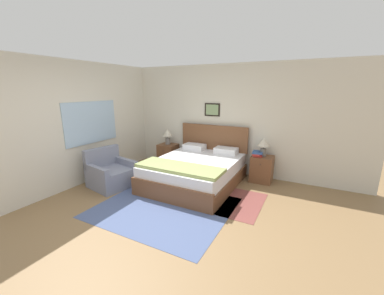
% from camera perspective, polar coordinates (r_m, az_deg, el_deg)
% --- Properties ---
extents(ground_plane, '(16.00, 16.00, 0.00)m').
position_cam_1_polar(ground_plane, '(4.00, -10.21, -16.67)').
color(ground_plane, olive).
extents(wall_back, '(6.82, 0.09, 2.60)m').
position_cam_1_polar(wall_back, '(5.89, 5.79, 6.87)').
color(wall_back, beige).
rests_on(wall_back, ground_plane).
extents(wall_left, '(0.08, 5.12, 2.60)m').
position_cam_1_polar(wall_left, '(6.01, -20.01, 6.24)').
color(wall_left, beige).
rests_on(wall_left, ground_plane).
extents(area_rug_main, '(2.25, 1.93, 0.01)m').
position_cam_1_polar(area_rug_main, '(4.29, -6.78, -14.20)').
color(area_rug_main, '#47567F').
rests_on(area_rug_main, ground_plane).
extents(area_rug_bedside, '(0.73, 1.21, 0.01)m').
position_cam_1_polar(area_rug_bedside, '(4.49, 11.85, -13.10)').
color(area_rug_bedside, brown).
rests_on(area_rug_bedside, ground_plane).
extents(bed, '(1.72, 2.10, 1.17)m').
position_cam_1_polar(bed, '(5.13, 0.87, -5.62)').
color(bed, brown).
rests_on(bed, ground_plane).
extents(armchair, '(0.93, 0.93, 0.80)m').
position_cam_1_polar(armchair, '(5.34, -19.09, -6.05)').
color(armchair, gray).
rests_on(armchair, ground_plane).
extents(nightstand_near_window, '(0.46, 0.45, 0.58)m').
position_cam_1_polar(nightstand_near_window, '(6.40, -5.82, -1.76)').
color(nightstand_near_window, brown).
rests_on(nightstand_near_window, ground_plane).
extents(nightstand_by_door, '(0.46, 0.45, 0.58)m').
position_cam_1_polar(nightstand_by_door, '(5.50, 16.56, -4.97)').
color(nightstand_by_door, brown).
rests_on(nightstand_by_door, ground_plane).
extents(table_lamp_near_window, '(0.25, 0.25, 0.41)m').
position_cam_1_polar(table_lamp_near_window, '(6.29, -5.92, 3.22)').
color(table_lamp_near_window, slate).
rests_on(table_lamp_near_window, nightstand_near_window).
extents(table_lamp_by_door, '(0.25, 0.25, 0.41)m').
position_cam_1_polar(table_lamp_by_door, '(5.36, 16.99, 0.79)').
color(table_lamp_by_door, slate).
rests_on(table_lamp_by_door, nightstand_by_door).
extents(book_thick_bottom, '(0.24, 0.25, 0.03)m').
position_cam_1_polar(book_thick_bottom, '(5.39, 15.62, -1.84)').
color(book_thick_bottom, '#B7332D').
rests_on(book_thick_bottom, nightstand_by_door).
extents(book_hardcover_middle, '(0.20, 0.28, 0.03)m').
position_cam_1_polar(book_hardcover_middle, '(5.38, 15.65, -1.48)').
color(book_hardcover_middle, '#B7332D').
rests_on(book_hardcover_middle, book_thick_bottom).
extents(book_novel_upper, '(0.25, 0.28, 0.04)m').
position_cam_1_polar(book_novel_upper, '(5.37, 15.67, -1.12)').
color(book_novel_upper, '#335693').
rests_on(book_novel_upper, book_hardcover_middle).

